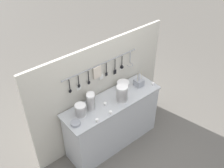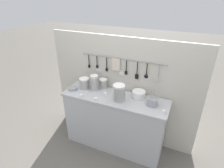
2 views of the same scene
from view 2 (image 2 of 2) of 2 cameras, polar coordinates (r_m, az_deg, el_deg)
ground_plane at (r=3.27m, az=0.72°, el=-17.58°), size 20.00×20.00×0.00m
counter at (r=2.97m, az=0.77°, el=-11.38°), size 1.56×0.49×0.90m
back_wall at (r=2.95m, az=2.96°, el=-2.01°), size 2.36×0.11×1.71m
bowl_stack_tall_left at (r=2.90m, az=-2.70°, el=0.05°), size 0.12×0.12×0.16m
bowl_stack_back_corner at (r=2.82m, az=-5.35°, el=0.22°), size 0.11×0.11×0.26m
bowl_stack_short_front at (r=2.54m, az=2.09°, el=-2.91°), size 0.16×0.16×0.26m
bowl_stack_nested_right at (r=2.92m, az=-8.37°, el=0.11°), size 0.15×0.15×0.18m
plate_stack at (r=2.70m, az=8.13°, el=-3.13°), size 0.19×0.19×0.10m
steel_mixing_bowl at (r=2.96m, az=-11.83°, el=-1.36°), size 0.13×0.13×0.04m
cutlery_caddy at (r=2.56m, az=12.20°, el=-5.18°), size 0.13×0.13×0.27m
cup_edge_far at (r=2.62m, az=-4.99°, el=-4.67°), size 0.04×0.04×0.05m
cup_front_left at (r=2.74m, az=-2.13°, el=-3.05°), size 0.04×0.04×0.05m
cup_beside_plates at (r=2.45m, az=15.43°, el=-8.21°), size 0.04×0.04×0.05m
cup_centre at (r=2.73m, az=-9.28°, el=-3.58°), size 0.04×0.04×0.05m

